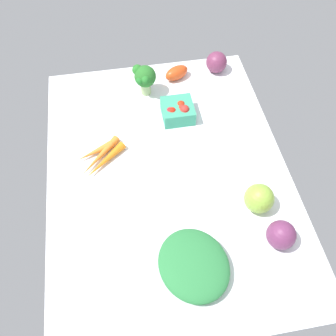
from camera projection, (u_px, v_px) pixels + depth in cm
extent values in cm
cube|color=white|center=(168.00, 173.00, 118.75)|extent=(104.00, 76.00, 2.00)
sphere|color=#8DBA3F|center=(259.00, 198.00, 107.21)|extent=(8.75, 8.75, 8.75)
cylinder|color=#A6BE80|center=(146.00, 88.00, 136.52)|extent=(3.63, 3.63, 4.93)
sphere|color=#297028|center=(145.00, 76.00, 132.10)|extent=(7.82, 7.82, 7.82)
sphere|color=#237329|center=(140.00, 81.00, 130.32)|extent=(2.90, 2.90, 2.90)
sphere|color=#277527|center=(137.00, 70.00, 131.69)|extent=(3.84, 3.84, 3.84)
sphere|color=#26752A|center=(146.00, 80.00, 129.38)|extent=(2.96, 2.96, 2.96)
ellipsoid|color=#2D7D40|center=(194.00, 265.00, 97.58)|extent=(25.13, 23.24, 5.33)
cone|color=orange|center=(95.00, 152.00, 120.77)|extent=(7.29, 12.52, 2.69)
cone|color=orange|center=(100.00, 156.00, 119.75)|extent=(14.89, 14.11, 2.67)
cone|color=orange|center=(105.00, 161.00, 118.65)|extent=(13.18, 14.32, 2.77)
cube|color=teal|center=(178.00, 111.00, 129.41)|extent=(10.79, 10.79, 5.45)
sphere|color=red|center=(172.00, 111.00, 126.41)|extent=(2.67, 2.67, 2.67)
sphere|color=red|center=(181.00, 105.00, 128.39)|extent=(2.98, 2.98, 2.98)
sphere|color=red|center=(170.00, 111.00, 126.53)|extent=(2.40, 2.40, 2.40)
sphere|color=red|center=(185.00, 110.00, 126.42)|extent=(3.29, 3.29, 3.29)
sphere|color=red|center=(185.00, 110.00, 126.47)|extent=(3.15, 3.15, 3.15)
sphere|color=red|center=(182.00, 108.00, 127.28)|extent=(2.65, 2.65, 2.65)
ellipsoid|color=#DB471A|center=(177.00, 73.00, 141.12)|extent=(8.65, 10.95, 5.10)
sphere|color=#6F305A|center=(281.00, 235.00, 100.95)|extent=(8.13, 8.13, 8.13)
sphere|color=#743152|center=(216.00, 62.00, 142.43)|extent=(8.06, 8.06, 8.06)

